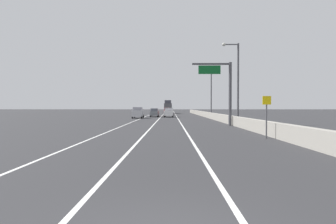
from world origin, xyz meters
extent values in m
plane|color=#2D2D30|center=(0.00, 64.00, 0.00)|extent=(320.00, 320.00, 0.00)
cube|color=silver|center=(-5.50, 55.00, 0.00)|extent=(0.16, 130.00, 0.00)
cube|color=silver|center=(-2.00, 55.00, 0.00)|extent=(0.16, 130.00, 0.00)
cube|color=silver|center=(1.50, 55.00, 0.00)|extent=(0.16, 130.00, 0.00)
cube|color=#9E998E|center=(7.77, 40.00, 0.55)|extent=(0.60, 120.00, 1.10)
cylinder|color=#47474C|center=(7.17, 28.36, 3.75)|extent=(0.36, 0.36, 7.50)
cube|color=#47474C|center=(4.92, 28.36, 7.30)|extent=(4.50, 0.20, 0.20)
cube|color=#0C5923|center=(4.70, 28.24, 6.60)|extent=(2.60, 0.10, 1.00)
cylinder|color=#4C4C51|center=(6.87, 15.09, 1.20)|extent=(0.10, 0.10, 2.40)
cube|color=yellow|center=(6.87, 15.05, 2.70)|extent=(0.60, 0.04, 0.60)
cylinder|color=#4C4C51|center=(8.57, 30.29, 5.09)|extent=(0.24, 0.24, 10.17)
cube|color=#4C4C51|center=(7.67, 30.29, 10.02)|extent=(1.80, 0.12, 0.12)
sphere|color=beige|center=(6.77, 30.29, 10.02)|extent=(0.44, 0.44, 0.44)
cylinder|color=#4C4C51|center=(8.41, 51.94, 5.09)|extent=(0.24, 0.24, 10.17)
cube|color=#4C4C51|center=(7.51, 51.94, 10.02)|extent=(1.80, 0.12, 0.12)
sphere|color=beige|center=(6.61, 51.94, 10.02)|extent=(0.44, 0.44, 0.44)
cube|color=white|center=(-0.24, 54.81, 0.87)|extent=(1.99, 4.71, 1.06)
cube|color=#96969E|center=(-0.26, 54.34, 1.70)|extent=(1.69, 2.14, 0.60)
cylinder|color=black|center=(-1.03, 56.72, 0.34)|extent=(0.24, 0.69, 0.68)
cylinder|color=black|center=(0.66, 56.67, 0.34)|extent=(0.24, 0.69, 0.68)
cylinder|color=black|center=(-1.15, 52.96, 0.34)|extent=(0.24, 0.69, 0.68)
cylinder|color=black|center=(0.55, 52.91, 0.34)|extent=(0.24, 0.69, 0.68)
cube|color=#B7B7BC|center=(-6.23, 49.26, 0.94)|extent=(1.88, 4.09, 1.20)
cube|color=gray|center=(-6.23, 48.85, 1.84)|extent=(1.66, 1.84, 0.60)
cylinder|color=black|center=(-7.09, 50.85, 0.34)|extent=(0.22, 0.68, 0.68)
cylinder|color=black|center=(-5.37, 50.85, 0.34)|extent=(0.22, 0.68, 0.68)
cylinder|color=black|center=(-7.09, 47.66, 0.34)|extent=(0.22, 0.68, 0.68)
cylinder|color=black|center=(-5.37, 47.66, 0.34)|extent=(0.22, 0.68, 0.68)
cube|color=red|center=(-0.72, 68.61, 0.86)|extent=(1.94, 4.32, 1.03)
cube|color=maroon|center=(-0.71, 68.18, 1.67)|extent=(1.65, 1.97, 0.60)
cylinder|color=black|center=(-1.60, 70.26, 0.34)|extent=(0.24, 0.69, 0.68)
cylinder|color=black|center=(0.04, 70.31, 0.34)|extent=(0.24, 0.69, 0.68)
cylinder|color=black|center=(-1.49, 66.90, 0.34)|extent=(0.24, 0.69, 0.68)
cylinder|color=black|center=(0.15, 66.96, 0.34)|extent=(0.24, 0.69, 0.68)
cube|color=slate|center=(-3.37, 56.09, 0.80)|extent=(1.76, 4.69, 0.92)
cube|color=#4D505A|center=(-3.38, 55.62, 1.56)|extent=(1.52, 2.12, 0.60)
cylinder|color=black|center=(-4.12, 57.99, 0.34)|extent=(0.23, 0.68, 0.68)
cylinder|color=black|center=(-2.58, 57.97, 0.34)|extent=(0.23, 0.68, 0.68)
cylinder|color=black|center=(-4.17, 54.22, 0.34)|extent=(0.23, 0.68, 0.68)
cylinder|color=black|center=(-2.63, 54.20, 0.34)|extent=(0.23, 0.68, 0.68)
cube|color=#4C4C51|center=(-0.71, 84.84, 1.88)|extent=(2.51, 9.27, 2.75)
cube|color=#3A3A45|center=(-0.74, 86.87, 3.80)|extent=(2.14, 2.06, 1.10)
cylinder|color=black|center=(-1.88, 88.75, 0.50)|extent=(0.23, 1.00, 1.00)
cylinder|color=black|center=(0.36, 88.77, 0.50)|extent=(0.23, 1.00, 1.00)
cylinder|color=black|center=(-1.78, 80.91, 0.50)|extent=(0.23, 1.00, 1.00)
cylinder|color=black|center=(0.46, 80.94, 0.50)|extent=(0.23, 1.00, 1.00)
camera|label=1|loc=(0.08, -4.45, 2.26)|focal=29.57mm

